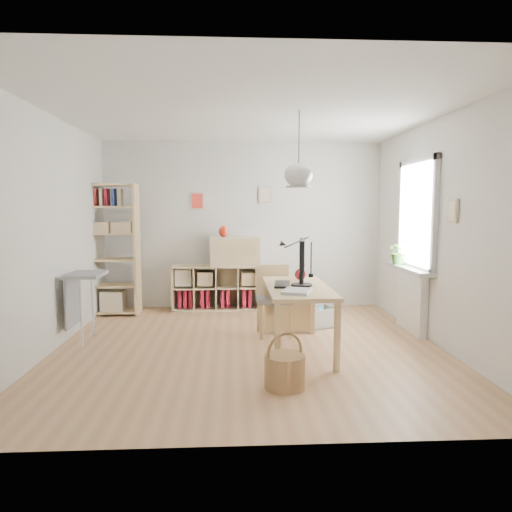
{
  "coord_description": "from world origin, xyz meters",
  "views": [
    {
      "loc": [
        -0.19,
        -5.24,
        1.63
      ],
      "look_at": [
        0.1,
        0.3,
        1.05
      ],
      "focal_mm": 32.0,
      "sensor_mm": 36.0,
      "label": 1
    }
  ],
  "objects_px": {
    "storage_chest": "(314,313)",
    "drawer_chest": "(235,251)",
    "desk": "(297,294)",
    "cube_shelf": "(215,291)",
    "chair": "(274,295)",
    "monitor": "(302,260)",
    "tall_bookshelf": "(111,244)"
  },
  "relations": [
    {
      "from": "storage_chest",
      "to": "drawer_chest",
      "type": "height_order",
      "value": "drawer_chest"
    },
    {
      "from": "desk",
      "to": "storage_chest",
      "type": "distance_m",
      "value": 1.25
    },
    {
      "from": "desk",
      "to": "cube_shelf",
      "type": "distance_m",
      "value": 2.48
    },
    {
      "from": "chair",
      "to": "drawer_chest",
      "type": "distance_m",
      "value": 1.62
    },
    {
      "from": "monitor",
      "to": "drawer_chest",
      "type": "xyz_separation_m",
      "value": [
        -0.75,
        2.17,
        -0.1
      ]
    },
    {
      "from": "cube_shelf",
      "to": "monitor",
      "type": "relative_size",
      "value": 2.3
    },
    {
      "from": "storage_chest",
      "to": "drawer_chest",
      "type": "relative_size",
      "value": 0.94
    },
    {
      "from": "tall_bookshelf",
      "to": "monitor",
      "type": "height_order",
      "value": "tall_bookshelf"
    },
    {
      "from": "desk",
      "to": "cube_shelf",
      "type": "bearing_deg",
      "value": 114.61
    },
    {
      "from": "desk",
      "to": "chair",
      "type": "distance_m",
      "value": 0.75
    },
    {
      "from": "desk",
      "to": "monitor",
      "type": "height_order",
      "value": "monitor"
    },
    {
      "from": "desk",
      "to": "drawer_chest",
      "type": "distance_m",
      "value": 2.32
    },
    {
      "from": "chair",
      "to": "storage_chest",
      "type": "distance_m",
      "value": 0.78
    },
    {
      "from": "chair",
      "to": "drawer_chest",
      "type": "bearing_deg",
      "value": 106.17
    },
    {
      "from": "tall_bookshelf",
      "to": "monitor",
      "type": "distance_m",
      "value": 3.27
    },
    {
      "from": "desk",
      "to": "storage_chest",
      "type": "height_order",
      "value": "desk"
    },
    {
      "from": "desk",
      "to": "drawer_chest",
      "type": "xyz_separation_m",
      "value": [
        -0.7,
        2.19,
        0.29
      ]
    },
    {
      "from": "chair",
      "to": "storage_chest",
      "type": "height_order",
      "value": "chair"
    },
    {
      "from": "storage_chest",
      "to": "drawer_chest",
      "type": "bearing_deg",
      "value": 111.22
    },
    {
      "from": "cube_shelf",
      "to": "monitor",
      "type": "height_order",
      "value": "monitor"
    },
    {
      "from": "storage_chest",
      "to": "monitor",
      "type": "xyz_separation_m",
      "value": [
        -0.35,
        -1.06,
        0.87
      ]
    },
    {
      "from": "desk",
      "to": "chair",
      "type": "bearing_deg",
      "value": 106.31
    },
    {
      "from": "desk",
      "to": "monitor",
      "type": "xyz_separation_m",
      "value": [
        0.05,
        0.02,
        0.39
      ]
    },
    {
      "from": "drawer_chest",
      "to": "chair",
      "type": "bearing_deg",
      "value": -74.02
    },
    {
      "from": "desk",
      "to": "cube_shelf",
      "type": "xyz_separation_m",
      "value": [
        -1.02,
        2.23,
        -0.36
      ]
    },
    {
      "from": "cube_shelf",
      "to": "monitor",
      "type": "distance_m",
      "value": 2.57
    },
    {
      "from": "storage_chest",
      "to": "chair",
      "type": "bearing_deg",
      "value": -172.04
    },
    {
      "from": "drawer_chest",
      "to": "desk",
      "type": "bearing_deg",
      "value": -74.7
    },
    {
      "from": "desk",
      "to": "chair",
      "type": "relative_size",
      "value": 1.68
    },
    {
      "from": "tall_bookshelf",
      "to": "chair",
      "type": "bearing_deg",
      "value": -27.55
    },
    {
      "from": "storage_chest",
      "to": "monitor",
      "type": "bearing_deg",
      "value": -131.66
    },
    {
      "from": "desk",
      "to": "monitor",
      "type": "relative_size",
      "value": 2.46
    }
  ]
}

